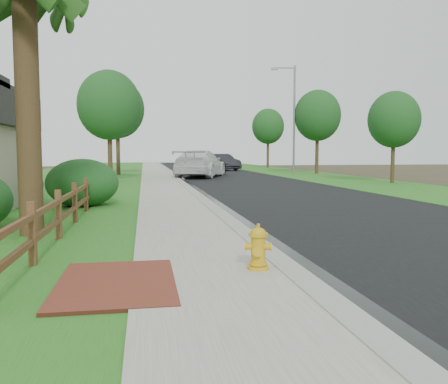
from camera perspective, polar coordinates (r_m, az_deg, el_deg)
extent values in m
plane|color=#38301E|center=(8.01, 3.74, -8.83)|extent=(120.00, 120.00, 0.00)
cube|color=black|center=(43.09, -1.03, 2.30)|extent=(8.00, 90.00, 0.02)
cube|color=gray|center=(42.67, -6.62, 2.32)|extent=(0.40, 90.00, 0.12)
cube|color=black|center=(42.69, -6.15, 2.27)|extent=(0.50, 90.00, 0.00)
cube|color=gray|center=(42.62, -8.36, 2.28)|extent=(2.20, 90.00, 0.10)
cube|color=#1F5D1A|center=(42.62, -10.92, 2.22)|extent=(1.60, 90.00, 0.06)
cube|color=#1F5D1A|center=(43.06, -17.86, 2.09)|extent=(9.00, 90.00, 0.04)
cube|color=#1F5D1A|center=(44.64, 7.77, 2.36)|extent=(6.00, 90.00, 0.04)
cube|color=brown|center=(6.83, -12.80, -10.86)|extent=(1.60, 2.40, 0.11)
cube|color=#472517|center=(8.28, -22.07, -4.84)|extent=(0.12, 0.12, 1.10)
cube|color=#472517|center=(10.61, -19.28, -2.70)|extent=(0.12, 0.12, 1.10)
cube|color=#472517|center=(12.97, -17.50, -1.33)|extent=(0.12, 0.12, 1.10)
cube|color=#472517|center=(15.34, -16.28, -0.39)|extent=(0.12, 0.12, 1.10)
cube|color=#472517|center=(17.71, -15.38, 0.30)|extent=(0.12, 0.12, 1.10)
cube|color=#472517|center=(20.10, -14.69, 0.83)|extent=(0.12, 0.12, 1.10)
cube|color=#472517|center=(22.48, -14.15, 1.25)|extent=(0.12, 0.12, 1.10)
cube|color=#472517|center=(7.15, -24.13, -7.20)|extent=(0.08, 2.35, 0.10)
cube|color=#472517|center=(7.08, -24.24, -4.03)|extent=(0.08, 2.35, 0.10)
cube|color=#472517|center=(9.46, -20.48, -4.24)|extent=(0.08, 2.35, 0.10)
cube|color=#472517|center=(9.40, -20.55, -1.83)|extent=(0.08, 2.35, 0.10)
cube|color=#472517|center=(11.80, -18.29, -2.43)|extent=(0.08, 2.35, 0.10)
cube|color=#472517|center=(11.76, -18.34, -0.50)|extent=(0.08, 2.35, 0.10)
cube|color=#472517|center=(14.16, -16.83, -1.22)|extent=(0.08, 2.35, 0.10)
cube|color=#472517|center=(14.12, -16.87, 0.39)|extent=(0.08, 2.35, 0.10)
cube|color=#472517|center=(16.53, -15.79, -0.36)|extent=(0.08, 2.35, 0.10)
cube|color=#472517|center=(16.50, -15.82, 1.02)|extent=(0.08, 2.35, 0.10)
cube|color=#472517|center=(18.91, -15.01, 0.28)|extent=(0.08, 2.35, 0.10)
cube|color=#472517|center=(18.89, -15.03, 1.49)|extent=(0.08, 2.35, 0.10)
cube|color=#472517|center=(21.30, -14.40, 0.78)|extent=(0.08, 2.35, 0.10)
cube|color=#472517|center=(21.27, -14.42, 1.86)|extent=(0.08, 2.35, 0.10)
cylinder|color=#352315|center=(11.38, -22.51, 8.79)|extent=(0.52, 0.52, 5.50)
cylinder|color=gold|center=(7.36, 4.12, -9.02)|extent=(0.33, 0.33, 0.06)
cylinder|color=gold|center=(7.30, 4.14, -7.05)|extent=(0.22, 0.22, 0.50)
cylinder|color=gold|center=(7.34, 4.13, -8.52)|extent=(0.27, 0.27, 0.05)
cylinder|color=gold|center=(7.25, 4.15, -5.13)|extent=(0.30, 0.30, 0.05)
ellipsoid|color=gold|center=(7.25, 4.15, -4.98)|extent=(0.24, 0.24, 0.18)
cylinder|color=gold|center=(7.23, 4.15, -4.09)|extent=(0.05, 0.05, 0.07)
cylinder|color=gold|center=(7.16, 4.11, -7.07)|extent=(0.17, 0.15, 0.14)
cylinder|color=gold|center=(7.29, 2.85, -6.52)|extent=(0.15, 0.14, 0.11)
cylinder|color=gold|center=(7.29, 5.42, -6.55)|extent=(0.15, 0.14, 0.11)
imported|color=silver|center=(35.62, -2.88, 3.41)|extent=(4.99, 7.49, 2.02)
imported|color=black|center=(41.47, -1.43, 3.19)|extent=(2.12, 4.27, 1.40)
imported|color=black|center=(49.47, -0.27, 3.63)|extent=(3.45, 5.51, 1.71)
cylinder|color=slate|center=(41.51, 8.43, 8.52)|extent=(0.18, 0.18, 9.24)
cube|color=slate|center=(41.82, 7.38, 14.60)|extent=(1.85, 0.21, 0.12)
cube|color=slate|center=(41.60, 6.11, 14.52)|extent=(0.58, 0.25, 0.18)
ellipsoid|color=#19461A|center=(19.57, -23.45, 0.76)|extent=(1.92, 1.92, 1.29)
ellipsoid|color=#19461A|center=(16.96, -16.67, 1.05)|extent=(3.19, 3.19, 1.67)
cylinder|color=#352315|center=(30.67, -13.56, 5.08)|extent=(0.29, 0.29, 4.21)
ellipsoid|color=#19461A|center=(30.80, -13.66, 10.12)|extent=(3.94, 3.94, 4.33)
cylinder|color=#352315|center=(30.36, 19.65, 4.14)|extent=(0.23, 0.23, 3.36)
ellipsoid|color=#19461A|center=(30.42, 19.77, 8.21)|extent=(3.08, 3.08, 3.38)
cylinder|color=#352315|center=(40.06, -12.64, 5.38)|extent=(0.33, 0.33, 4.75)
ellipsoid|color=#19461A|center=(40.22, -12.72, 9.73)|extent=(4.38, 4.38, 4.82)
cylinder|color=#352315|center=(41.96, 11.13, 5.15)|extent=(0.30, 0.30, 4.42)
ellipsoid|color=#19461A|center=(42.07, 11.19, 9.02)|extent=(4.00, 4.00, 4.39)
cylinder|color=#352315|center=(57.73, 5.30, 5.08)|extent=(0.30, 0.30, 4.38)
ellipsoid|color=#19461A|center=(57.81, 5.32, 7.87)|extent=(3.87, 3.87, 4.26)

